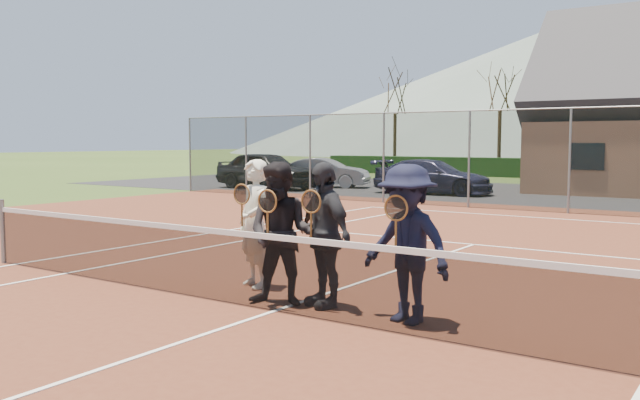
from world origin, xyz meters
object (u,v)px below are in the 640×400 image
object	(u,v)px
tennis_net	(274,269)
player_c	(324,234)
car_c	(433,177)
player_a	(255,223)
car_a	(267,170)
player_b	(281,234)
player_d	(407,244)
car_b	(324,173)

from	to	relation	value
tennis_net	player_c	xyz separation A→B (m)	(0.33, 0.58, 0.38)
car_c	tennis_net	world-z (taller)	car_c
player_a	car_a	bearing A→B (deg)	128.43
player_b	car_c	bearing A→B (deg)	109.22
car_a	player_d	bearing A→B (deg)	-134.47
player_a	player_b	world-z (taller)	same
player_b	player_d	size ratio (longest dim) A/B	1.00
car_b	car_c	size ratio (longest dim) A/B	0.85
tennis_net	player_c	bearing A→B (deg)	60.39
car_a	player_c	world-z (taller)	player_c
player_b	player_d	distance (m)	1.68
player_a	player_c	xyz separation A→B (m)	(1.43, -0.38, -0.00)
car_a	tennis_net	size ratio (longest dim) A/B	0.41
tennis_net	player_b	xyz separation A→B (m)	(-0.14, 0.33, 0.38)
player_b	player_c	bearing A→B (deg)	28.20
car_c	tennis_net	bearing A→B (deg)	-165.24
tennis_net	player_a	bearing A→B (deg)	138.63
player_d	player_b	bearing A→B (deg)	-175.15
player_b	car_b	bearing A→B (deg)	122.62
car_a	player_c	xyz separation A→B (m)	(13.86, -16.04, 0.11)
car_c	player_d	bearing A→B (deg)	-160.41
car_a	player_a	size ratio (longest dim) A/B	2.65
car_b	player_b	size ratio (longest dim) A/B	2.21
car_b	player_c	xyz separation A→B (m)	(12.28, -18.21, 0.27)
car_a	car_b	size ratio (longest dim) A/B	1.20
player_b	tennis_net	bearing A→B (deg)	-67.62
player_a	player_b	xyz separation A→B (m)	(0.96, -0.64, -0.00)
car_c	player_d	xyz separation A→B (m)	(7.81, -17.46, 0.24)
car_b	player_a	xyz separation A→B (m)	(10.85, -17.83, 0.27)
car_b	player_c	bearing A→B (deg)	-164.43
car_b	player_d	distance (m)	22.75
tennis_net	player_c	world-z (taller)	player_c
player_a	player_d	xyz separation A→B (m)	(2.64, -0.49, -0.00)
player_b	car_a	bearing A→B (deg)	129.40
car_b	player_b	world-z (taller)	player_b
car_a	car_c	xyz separation A→B (m)	(7.25, 1.31, -0.14)
tennis_net	player_d	xyz separation A→B (m)	(1.54, 0.47, 0.38)
tennis_net	player_b	distance (m)	0.52
player_a	car_b	bearing A→B (deg)	121.33
car_c	player_b	bearing A→B (deg)	-165.30
car_b	car_c	distance (m)	5.74
car_c	player_a	xyz separation A→B (m)	(5.17, -16.97, 0.25)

